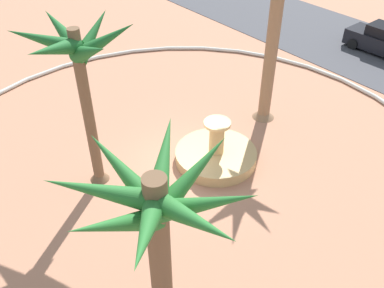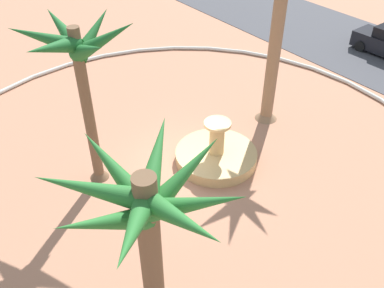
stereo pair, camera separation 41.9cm
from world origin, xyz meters
name	(u,v)px [view 1 (the left image)]	position (x,y,z in m)	size (l,w,h in m)	color
ground_plane	(182,165)	(0.00, 0.00, 0.00)	(80.00, 80.00, 0.00)	tan
plaza_curb	(182,163)	(0.00, 0.00, 0.10)	(22.17, 22.17, 0.20)	silver
fountain	(216,155)	(0.64, 1.28, 0.29)	(3.33, 3.33, 1.90)	tan
palm_tree_near_fountain	(276,13)	(-0.31, 5.15, 5.02)	(3.26, 3.33, 7.22)	#8E6B4C
palm_tree_by_curb	(79,64)	(-1.37, -3.01, 4.95)	(4.04, 3.84, 6.40)	brown
palm_tree_mid_plaza	(157,219)	(4.93, -4.49, 4.10)	(4.65, 4.41, 5.55)	brown
parked_car_leftmost	(381,40)	(-0.77, 15.80, 0.78)	(4.03, 1.98, 1.67)	black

